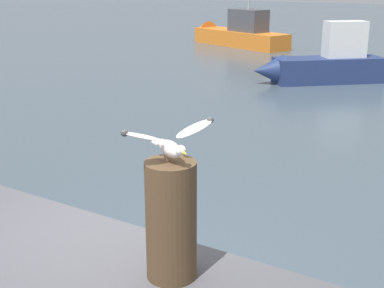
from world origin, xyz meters
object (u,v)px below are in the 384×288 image
(boat_orange, at_px, (233,34))
(mooring_post, at_px, (171,221))
(boat_navy, at_px, (320,64))
(seagull, at_px, (170,143))

(boat_orange, bearing_deg, mooring_post, -63.15)
(boat_orange, bearing_deg, boat_navy, -46.09)
(mooring_post, relative_size, seagull, 1.34)
(boat_navy, distance_m, boat_orange, 9.19)
(seagull, relative_size, boat_navy, 0.17)
(boat_orange, bearing_deg, seagull, -63.15)
(seagull, bearing_deg, boat_orange, 116.85)
(mooring_post, distance_m, boat_navy, 13.18)
(seagull, height_order, boat_orange, boat_orange)
(mooring_post, bearing_deg, boat_orange, 116.85)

